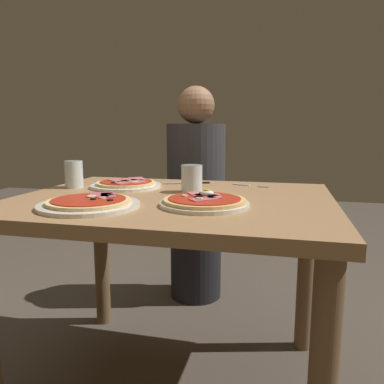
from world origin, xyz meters
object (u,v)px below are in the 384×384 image
object	(u,v)px
dining_table	(174,229)
knife	(190,183)
fork	(248,185)
water_glass_far	(192,180)
diner_person	(196,200)
pizza_foreground	(205,202)
pizza_across_left	(126,184)
water_glass_near	(74,176)
pizza_across_right	(89,203)

from	to	relation	value
dining_table	knife	distance (m)	0.34
fork	knife	bearing A→B (deg)	177.60
water_glass_far	diner_person	world-z (taller)	diner_person
pizza_foreground	fork	xyz separation A→B (m)	(0.09, 0.44, -0.01)
pizza_across_left	water_glass_far	world-z (taller)	water_glass_far
pizza_foreground	fork	size ratio (longest dim) A/B	1.78
pizza_foreground	water_glass_near	size ratio (longest dim) A/B	2.55
pizza_across_right	diner_person	xyz separation A→B (m)	(0.09, 1.01, -0.17)
water_glass_near	knife	bearing A→B (deg)	27.26
pizza_across_right	diner_person	size ratio (longest dim) A/B	0.26
dining_table	diner_person	distance (m)	0.79
pizza_across_right	pizza_across_left	bearing A→B (deg)	97.18
pizza_across_right	fork	size ratio (longest dim) A/B	1.97
diner_person	pizza_across_left	bearing A→B (deg)	77.08
dining_table	pizza_across_left	xyz separation A→B (m)	(-0.24, 0.16, 0.13)
pizza_across_right	diner_person	distance (m)	1.03
dining_table	pizza_across_right	world-z (taller)	pizza_across_right
pizza_across_right	water_glass_far	bearing A→B (deg)	54.94
pizza_across_right	diner_person	bearing A→B (deg)	84.66
pizza_across_right	water_glass_far	world-z (taller)	water_glass_far
pizza_across_right	diner_person	world-z (taller)	diner_person
water_glass_far	fork	size ratio (longest dim) A/B	0.66
pizza_foreground	knife	xyz separation A→B (m)	(-0.16, 0.45, -0.01)
pizza_foreground	water_glass_far	world-z (taller)	water_glass_far
water_glass_near	fork	world-z (taller)	water_glass_near
dining_table	fork	xyz separation A→B (m)	(0.23, 0.31, 0.12)
water_glass_near	dining_table	bearing A→B (deg)	-12.81
pizza_foreground	fork	world-z (taller)	pizza_foreground
dining_table	pizza_foreground	world-z (taller)	pizza_foreground
dining_table	pizza_foreground	xyz separation A→B (m)	(0.14, -0.13, 0.13)
diner_person	pizza_across_right	bearing A→B (deg)	84.66
fork	dining_table	bearing A→B (deg)	-126.49
water_glass_near	fork	bearing A→B (deg)	17.24
dining_table	water_glass_near	world-z (taller)	water_glass_near
pizza_across_right	water_glass_near	xyz separation A→B (m)	(-0.25, 0.33, 0.04)
pizza_across_right	fork	xyz separation A→B (m)	(0.42, 0.54, -0.01)
water_glass_far	knife	bearing A→B (deg)	105.47
knife	pizza_across_right	bearing A→B (deg)	-107.87
water_glass_near	pizza_across_left	bearing A→B (deg)	16.04
dining_table	water_glass_far	xyz separation A→B (m)	(0.04, 0.11, 0.16)
water_glass_far	fork	bearing A→B (deg)	47.15
pizza_foreground	pizza_across_right	world-z (taller)	pizza_foreground
pizza_foreground	water_glass_far	distance (m)	0.26
water_glass_near	knife	distance (m)	0.48
dining_table	fork	size ratio (longest dim) A/B	6.99
fork	knife	world-z (taller)	knife
dining_table	knife	bearing A→B (deg)	93.31
pizza_across_left	water_glass_near	xyz separation A→B (m)	(-0.20, -0.06, 0.03)
dining_table	water_glass_far	bearing A→B (deg)	69.13
knife	diner_person	size ratio (longest dim) A/B	0.16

